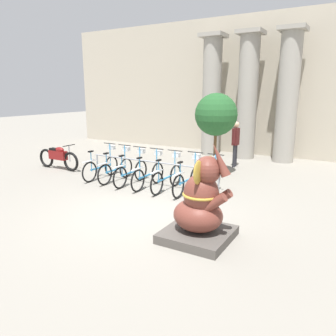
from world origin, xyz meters
The scene contains 17 objects.
ground_plane centered at (0.00, 0.00, 0.00)m, with size 60.00×60.00×0.00m, color gray.
building_facade centered at (0.00, 8.60, 3.00)m, with size 20.00×0.20×6.00m.
column_left centered at (-1.60, 7.60, 2.62)m, with size 1.02×1.02×5.16m.
column_middle centered at (0.00, 7.60, 2.62)m, with size 1.02×1.02×5.16m.
column_right centered at (1.60, 7.60, 2.62)m, with size 1.02×1.02×5.16m.
bike_rack centered at (-1.09, 1.95, 0.62)m, with size 4.40×0.05×0.77m.
bicycle_0 centered at (-2.99, 1.88, 0.41)m, with size 0.48×1.71×1.11m.
bicycle_1 centered at (-2.36, 1.86, 0.41)m, with size 0.48×1.71×1.11m.
bicycle_2 centered at (-1.72, 1.81, 0.41)m, with size 0.48×1.71×1.11m.
bicycle_3 centered at (-1.09, 1.81, 0.41)m, with size 0.48×1.71×1.11m.
bicycle_4 centered at (-0.46, 1.81, 0.41)m, with size 0.48×1.71×1.11m.
bicycle_5 centered at (0.18, 1.87, 0.41)m, with size 0.48×1.71×1.11m.
bicycle_6 centered at (0.81, 1.86, 0.41)m, with size 0.48×1.71×1.11m.
elephant_statue centered at (1.73, -0.66, 0.65)m, with size 1.25×1.25×1.94m.
motorcycle centered at (-5.22, 2.06, 0.46)m, with size 1.98×0.55×0.94m.
person_pedestrian centered at (0.21, 5.72, 1.03)m, with size 0.23×0.47×1.71m.
potted_tree centered at (-0.02, 4.28, 1.95)m, with size 1.42×1.42×2.75m.
Camera 1 is at (4.15, -6.03, 2.80)m, focal length 35.00 mm.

